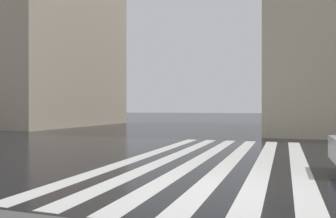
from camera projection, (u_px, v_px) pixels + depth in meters
ground_plane at (222, 189)px, 6.98m from camera, size 220.00×220.00×0.00m
zebra_crossing at (217, 159)px, 11.05m from camera, size 13.00×5.50×0.01m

